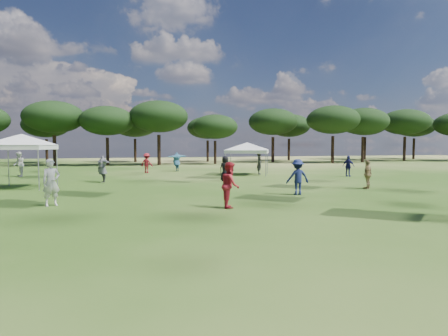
{
  "coord_description": "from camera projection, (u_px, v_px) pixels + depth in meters",
  "views": [
    {
      "loc": [
        -1.18,
        -0.53,
        2.38
      ],
      "look_at": [
        -0.1,
        3.34,
        2.13
      ],
      "focal_mm": 30.0,
      "sensor_mm": 36.0,
      "label": 1
    }
  ],
  "objects": [
    {
      "name": "tree_line",
      "position": [
        149.0,
        121.0,
        46.87
      ],
      "size": [
        108.78,
        17.63,
        7.77
      ],
      "color": "black",
      "rests_on": "ground"
    },
    {
      "name": "tent_left",
      "position": [
        22.0,
        136.0,
        20.48
      ],
      "size": [
        5.8,
        5.8,
        3.28
      ],
      "rotation": [
        0.0,
        0.0,
        -0.18
      ],
      "color": "gray",
      "rests_on": "ground"
    },
    {
      "name": "tent_right",
      "position": [
        247.0,
        144.0,
        29.72
      ],
      "size": [
        6.02,
        6.02,
        2.87
      ],
      "rotation": [
        0.0,
        0.0,
        -0.43
      ],
      "color": "gray",
      "rests_on": "ground"
    },
    {
      "name": "festival_crowd",
      "position": [
        131.0,
        169.0,
        24.12
      ],
      "size": [
        29.81,
        21.33,
        1.88
      ],
      "color": "black",
      "rests_on": "ground"
    }
  ]
}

